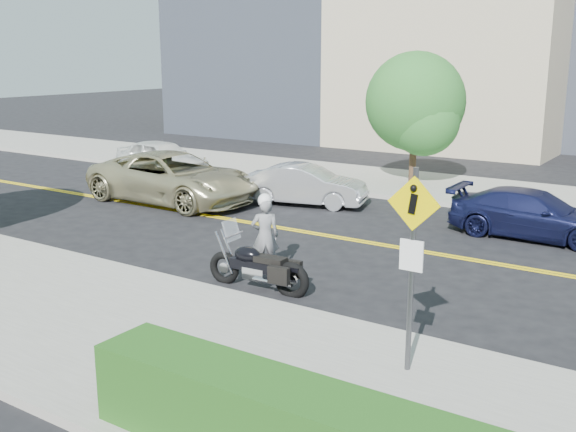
# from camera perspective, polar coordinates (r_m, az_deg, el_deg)

# --- Properties ---
(ground_plane) EXTENTS (120.00, 120.00, 0.00)m
(ground_plane) POSITION_cam_1_polar(r_m,az_deg,el_deg) (17.39, 5.70, -2.07)
(ground_plane) COLOR black
(ground_plane) RESTS_ON ground
(sidewalk_near) EXTENTS (60.00, 5.00, 0.15)m
(sidewalk_near) POSITION_cam_1_polar(r_m,az_deg,el_deg) (11.62, -12.16, -9.99)
(sidewalk_near) COLOR #9E9B91
(sidewalk_near) RESTS_ON ground_plane
(sidewalk_far) EXTENTS (60.00, 5.00, 0.15)m
(sidewalk_far) POSITION_cam_1_polar(r_m,az_deg,el_deg) (24.10, 14.10, 2.16)
(sidewalk_far) COLOR #9E9B91
(sidewalk_far) RESTS_ON ground_plane
(pedestrian_sign) EXTENTS (0.78, 0.08, 3.00)m
(pedestrian_sign) POSITION_cam_1_polar(r_m,az_deg,el_deg) (9.63, 10.46, -2.94)
(pedestrian_sign) COLOR #4C4C51
(pedestrian_sign) RESTS_ON sidewalk_near
(motorcyclist) EXTENTS (0.72, 0.68, 1.77)m
(motorcyclist) POSITION_cam_1_polar(r_m,az_deg,el_deg) (14.56, -1.95, -1.50)
(motorcyclist) COLOR #A7A6AA
(motorcyclist) RESTS_ON ground
(motorcycle) EXTENTS (2.30, 0.82, 1.38)m
(motorcycle) POSITION_cam_1_polar(r_m,az_deg,el_deg) (13.59, -2.57, -3.45)
(motorcycle) COLOR black
(motorcycle) RESTS_ON ground
(suv) EXTENTS (5.82, 2.72, 1.61)m
(suv) POSITION_cam_1_polar(r_m,az_deg,el_deg) (21.91, -9.69, 3.22)
(suv) COLOR tan
(suv) RESTS_ON ground
(parked_car_white) EXTENTS (4.31, 2.03, 1.42)m
(parked_car_white) POSITION_cam_1_polar(r_m,az_deg,el_deg) (26.82, -10.63, 4.85)
(parked_car_white) COLOR white
(parked_car_white) RESTS_ON ground
(parked_car_silver) EXTENTS (4.09, 2.29, 1.28)m
(parked_car_silver) POSITION_cam_1_polar(r_m,az_deg,el_deg) (21.27, 1.45, 2.64)
(parked_car_silver) COLOR #B1B3B9
(parked_car_silver) RESTS_ON ground
(parked_car_blue) EXTENTS (4.29, 1.76, 1.24)m
(parked_car_blue) POSITION_cam_1_polar(r_m,az_deg,el_deg) (18.55, 20.05, 0.14)
(parked_car_blue) COLOR #171B45
(parked_car_blue) RESTS_ON ground
(tree_far_a) EXTENTS (3.50, 3.50, 4.79)m
(tree_far_a) POSITION_cam_1_polar(r_m,az_deg,el_deg) (24.42, 10.72, 9.48)
(tree_far_a) COLOR #382619
(tree_far_a) RESTS_ON ground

